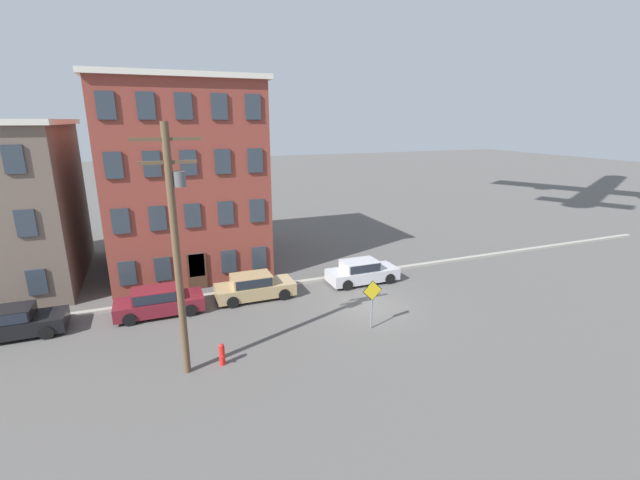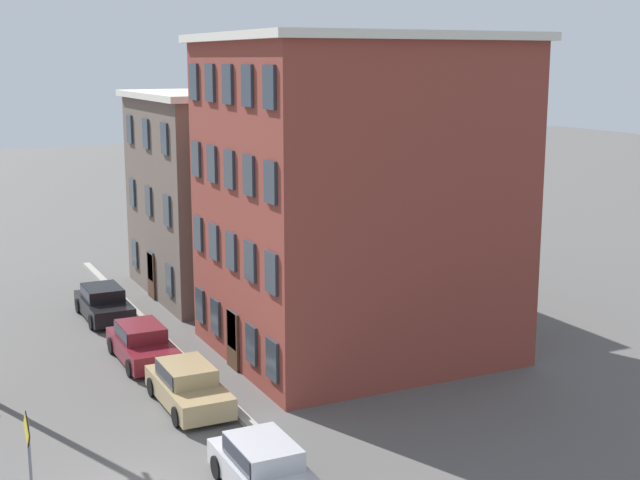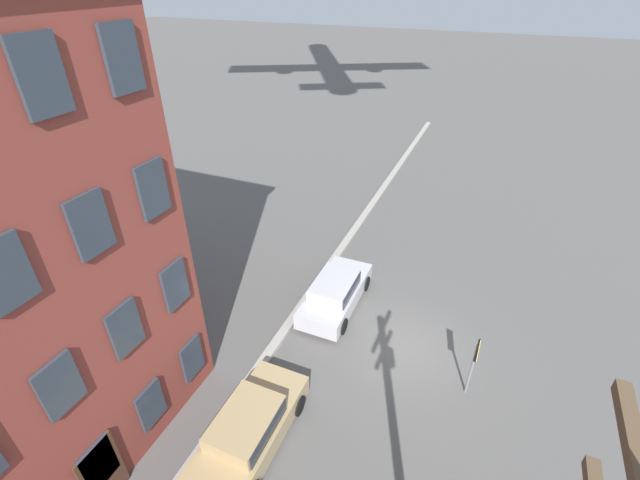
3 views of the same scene
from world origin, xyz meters
The scene contains 5 objects.
ground_plane centered at (0.00, 0.00, 0.00)m, with size 200.00×200.00×0.00m, color #565451.
kerb_strip centered at (0.00, 4.50, 0.08)m, with size 56.00×0.36×0.16m, color #9E998E.
car_tan centered at (-5.62, 3.30, 0.75)m, with size 4.40×1.92×1.43m.
car_silver centered at (1.19, 3.26, 0.75)m, with size 4.40×1.92×1.43m.
caution_sign centered at (-1.17, -2.42, 1.67)m, with size 1.03×0.08×2.49m.
Camera 3 is at (-11.79, -1.59, 12.10)m, focal length 24.00 mm.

